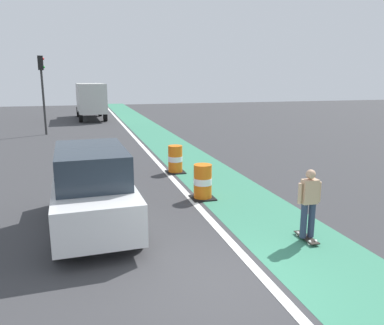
{
  "coord_description": "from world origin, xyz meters",
  "views": [
    {
      "loc": [
        -2.2,
        -5.88,
        3.68
      ],
      "look_at": [
        1.02,
        5.35,
        1.1
      ],
      "focal_mm": 35.7,
      "sensor_mm": 36.0,
      "label": 1
    }
  ],
  "objects_px": {
    "traffic_barrel_front": "(203,182)",
    "parked_suv_nearest": "(92,188)",
    "delivery_truck_down_block": "(90,99)",
    "skateboarder_on_lane": "(309,203)",
    "traffic_barrel_mid": "(175,159)",
    "traffic_light_corner": "(42,81)"
  },
  "relations": [
    {
      "from": "delivery_truck_down_block",
      "to": "traffic_light_corner",
      "type": "relative_size",
      "value": 1.51
    },
    {
      "from": "traffic_barrel_mid",
      "to": "delivery_truck_down_block",
      "type": "bearing_deg",
      "value": 96.93
    },
    {
      "from": "skateboarder_on_lane",
      "to": "parked_suv_nearest",
      "type": "distance_m",
      "value": 5.19
    },
    {
      "from": "traffic_light_corner",
      "to": "skateboarder_on_lane",
      "type": "bearing_deg",
      "value": -69.93
    },
    {
      "from": "traffic_barrel_front",
      "to": "traffic_light_corner",
      "type": "bearing_deg",
      "value": 109.97
    },
    {
      "from": "parked_suv_nearest",
      "to": "traffic_light_corner",
      "type": "bearing_deg",
      "value": 98.13
    },
    {
      "from": "delivery_truck_down_block",
      "to": "traffic_light_corner",
      "type": "height_order",
      "value": "traffic_light_corner"
    },
    {
      "from": "delivery_truck_down_block",
      "to": "traffic_barrel_mid",
      "type": "bearing_deg",
      "value": -83.07
    },
    {
      "from": "delivery_truck_down_block",
      "to": "traffic_light_corner",
      "type": "distance_m",
      "value": 9.97
    },
    {
      "from": "parked_suv_nearest",
      "to": "delivery_truck_down_block",
      "type": "height_order",
      "value": "delivery_truck_down_block"
    },
    {
      "from": "traffic_light_corner",
      "to": "traffic_barrel_front",
      "type": "bearing_deg",
      "value": -70.03
    },
    {
      "from": "parked_suv_nearest",
      "to": "traffic_light_corner",
      "type": "distance_m",
      "value": 17.98
    },
    {
      "from": "traffic_barrel_mid",
      "to": "traffic_light_corner",
      "type": "distance_m",
      "value": 14.21
    },
    {
      "from": "delivery_truck_down_block",
      "to": "traffic_light_corner",
      "type": "xyz_separation_m",
      "value": [
        -3.17,
        -9.31,
        1.65
      ]
    },
    {
      "from": "traffic_barrel_front",
      "to": "parked_suv_nearest",
      "type": "bearing_deg",
      "value": -155.72
    },
    {
      "from": "parked_suv_nearest",
      "to": "traffic_light_corner",
      "type": "height_order",
      "value": "traffic_light_corner"
    },
    {
      "from": "skateboarder_on_lane",
      "to": "traffic_barrel_front",
      "type": "relative_size",
      "value": 1.55
    },
    {
      "from": "delivery_truck_down_block",
      "to": "parked_suv_nearest",
      "type": "bearing_deg",
      "value": -91.38
    },
    {
      "from": "traffic_barrel_front",
      "to": "traffic_barrel_mid",
      "type": "distance_m",
      "value": 3.52
    },
    {
      "from": "skateboarder_on_lane",
      "to": "traffic_barrel_mid",
      "type": "distance_m",
      "value": 7.33
    },
    {
      "from": "skateboarder_on_lane",
      "to": "delivery_truck_down_block",
      "type": "xyz_separation_m",
      "value": [
        -4.07,
        29.1,
        0.94
      ]
    },
    {
      "from": "parked_suv_nearest",
      "to": "traffic_barrel_front",
      "type": "relative_size",
      "value": 4.28
    }
  ]
}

